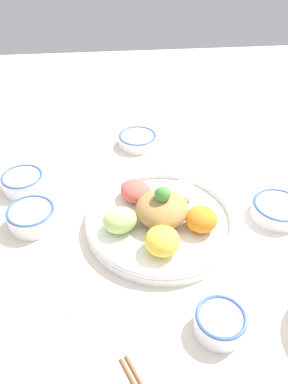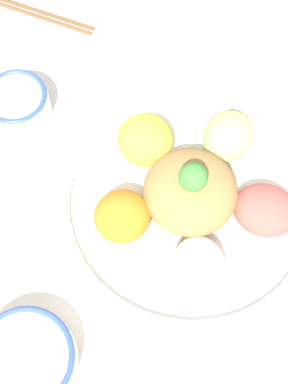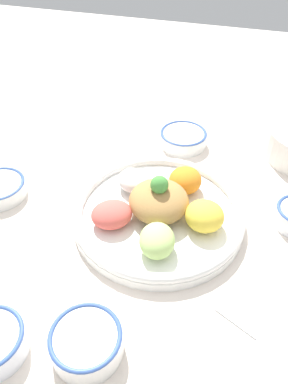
{
  "view_description": "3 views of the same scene",
  "coord_description": "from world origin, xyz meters",
  "px_view_note": "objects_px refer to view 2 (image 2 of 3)",
  "views": [
    {
      "loc": [
        0.59,
        -0.1,
        0.61
      ],
      "look_at": [
        -0.06,
        -0.04,
        0.08
      ],
      "focal_mm": 35.0,
      "sensor_mm": 36.0,
      "label": 1
    },
    {
      "loc": [
        -0.17,
        0.23,
        0.66
      ],
      "look_at": [
        0.02,
        0.04,
        0.06
      ],
      "focal_mm": 50.0,
      "sensor_mm": 36.0,
      "label": 2
    },
    {
      "loc": [
        0.1,
        -0.52,
        0.56
      ],
      "look_at": [
        -0.06,
        0.04,
        0.03
      ],
      "focal_mm": 35.0,
      "sensor_mm": 36.0,
      "label": 3
    }
  ],
  "objects_px": {
    "sauce_bowl_red": "(17,103)",
    "serving_spoon_main": "(180,32)",
    "salad_platter": "(190,196)",
    "rice_bowl_blue": "(25,360)",
    "chopsticks_pair_near": "(29,10)"
  },
  "relations": [
    {
      "from": "salad_platter",
      "to": "rice_bowl_blue",
      "type": "xyz_separation_m",
      "value": [
        -0.01,
        0.28,
        -0.01
      ]
    },
    {
      "from": "serving_spoon_main",
      "to": "rice_bowl_blue",
      "type": "bearing_deg",
      "value": -39.52
    },
    {
      "from": "salad_platter",
      "to": "serving_spoon_main",
      "type": "height_order",
      "value": "salad_platter"
    },
    {
      "from": "sauce_bowl_red",
      "to": "rice_bowl_blue",
      "type": "height_order",
      "value": "sauce_bowl_red"
    },
    {
      "from": "sauce_bowl_red",
      "to": "serving_spoon_main",
      "type": "bearing_deg",
      "value": -102.78
    },
    {
      "from": "salad_platter",
      "to": "serving_spoon_main",
      "type": "relative_size",
      "value": 3.08
    },
    {
      "from": "sauce_bowl_red",
      "to": "serving_spoon_main",
      "type": "relative_size",
      "value": 0.8
    },
    {
      "from": "sauce_bowl_red",
      "to": "chopsticks_pair_near",
      "type": "bearing_deg",
      "value": -42.84
    },
    {
      "from": "salad_platter",
      "to": "chopsticks_pair_near",
      "type": "distance_m",
      "value": 0.41
    },
    {
      "from": "chopsticks_pair_near",
      "to": "sauce_bowl_red",
      "type": "bearing_deg",
      "value": -66.85
    },
    {
      "from": "salad_platter",
      "to": "chopsticks_pair_near",
      "type": "bearing_deg",
      "value": -7.85
    },
    {
      "from": "rice_bowl_blue",
      "to": "serving_spoon_main",
      "type": "xyz_separation_m",
      "value": [
        0.22,
        -0.48,
        -0.02
      ]
    },
    {
      "from": "sauce_bowl_red",
      "to": "serving_spoon_main",
      "type": "xyz_separation_m",
      "value": [
        -0.06,
        -0.27,
        -0.02
      ]
    },
    {
      "from": "rice_bowl_blue",
      "to": "salad_platter",
      "type": "bearing_deg",
      "value": -88.31
    },
    {
      "from": "rice_bowl_blue",
      "to": "serving_spoon_main",
      "type": "bearing_deg",
      "value": -65.57
    }
  ]
}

